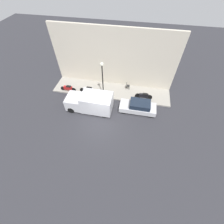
% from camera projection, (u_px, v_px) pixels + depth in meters
% --- Properties ---
extents(ground_plane, '(60.00, 60.00, 0.00)m').
position_uv_depth(ground_plane, '(101.00, 124.00, 15.40)').
color(ground_plane, '#2D2D33').
extents(sidewalk, '(2.89, 14.21, 0.16)m').
position_uv_depth(sidewalk, '(111.00, 91.00, 18.67)').
color(sidewalk, gray).
rests_on(sidewalk, ground_plane).
extents(building_facade, '(0.30, 14.21, 6.99)m').
position_uv_depth(building_facade, '(114.00, 59.00, 17.11)').
color(building_facade, beige).
rests_on(building_facade, ground_plane).
extents(parked_car, '(1.61, 3.90, 1.30)m').
position_uv_depth(parked_car, '(138.00, 107.00, 16.14)').
color(parked_car, silver).
rests_on(parked_car, ground_plane).
extents(delivery_van, '(2.06, 4.92, 2.10)m').
position_uv_depth(delivery_van, '(90.00, 102.00, 15.98)').
color(delivery_van, silver).
rests_on(delivery_van, ground_plane).
extents(scooter_silver, '(0.30, 2.11, 0.84)m').
position_uv_depth(scooter_silver, '(88.00, 90.00, 17.98)').
color(scooter_silver, '#B7B7BF').
rests_on(scooter_silver, sidewalk).
extents(motorcycle_red, '(0.30, 1.94, 0.76)m').
position_uv_depth(motorcycle_red, '(68.00, 88.00, 18.24)').
color(motorcycle_red, '#B21E1E').
rests_on(motorcycle_red, sidewalk).
extents(motorcycle_black, '(0.30, 1.98, 0.80)m').
position_uv_depth(motorcycle_black, '(144.00, 96.00, 17.28)').
color(motorcycle_black, black).
rests_on(motorcycle_black, sidewalk).
extents(streetlamp, '(0.38, 0.38, 4.33)m').
position_uv_depth(streetlamp, '(102.00, 73.00, 15.74)').
color(streetlamp, black).
rests_on(streetlamp, sidewalk).
extents(cafe_chair, '(0.40, 0.40, 0.85)m').
position_uv_depth(cafe_chair, '(127.00, 85.00, 18.47)').
color(cafe_chair, '#262626').
rests_on(cafe_chair, sidewalk).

